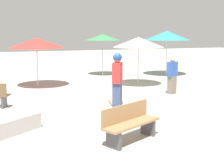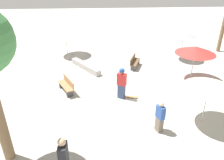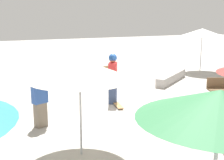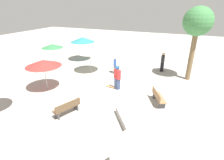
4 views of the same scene
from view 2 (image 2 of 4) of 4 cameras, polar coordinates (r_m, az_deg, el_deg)
The scene contains 12 objects.
ground_plane at distance 13.32m, azimuth 6.07°, elevation -2.41°, with size 60.00×60.00×0.00m, color #ADA8A0.
skater_main at distance 11.94m, azimuth 2.54°, elevation -0.58°, with size 0.48×0.55×1.83m.
skateboard at distance 12.45m, azimuth 4.92°, elevation -4.34°, with size 0.34×0.82×0.07m.
concrete_ledge at distance 15.91m, azimuth -6.87°, elevation 3.52°, with size 2.76×2.19×0.41m.
bench_near at distance 16.12m, azimuth 5.91°, elevation 4.75°, with size 1.65×0.99×0.85m.
bench_far at distance 13.06m, azimuth -11.77°, elevation -1.37°, with size 1.62×1.12×0.85m.
shade_umbrella_white at distance 18.36m, azimuth -12.16°, elevation 12.98°, with size 2.34×2.34×2.42m.
shade_umbrella_red at distance 14.64m, azimuth 21.01°, elevation 7.33°, with size 2.49×2.49×2.24m.
shade_umbrella_grey at distance 17.97m, azimuth 18.21°, elevation 11.24°, with size 1.99×1.99×2.16m.
shade_umbrella_cream at distance 10.45m, azimuth 24.21°, elevation -1.03°, with size 2.34×2.34×2.26m.
bystander_watching at distance 9.89m, azimuth 12.44°, elevation -9.33°, with size 0.48×0.37×1.54m.
bystander_far at distance 7.87m, azimuth -12.44°, elevation -19.61°, with size 0.49×0.28×1.79m.
Camera 2 is at (11.39, -2.16, 6.56)m, focal length 35.00 mm.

